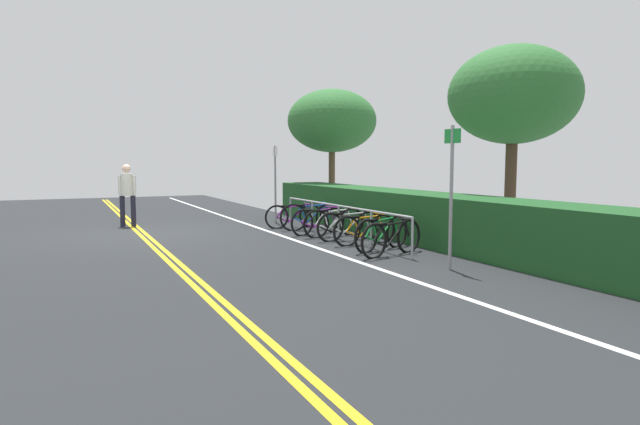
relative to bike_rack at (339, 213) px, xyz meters
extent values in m
cube|color=#232628|center=(-3.16, -4.14, -0.64)|extent=(29.88, 10.42, 0.05)
cube|color=gold|center=(-3.16, -4.22, -0.61)|extent=(26.89, 0.10, 0.00)
cube|color=gold|center=(-3.16, -4.06, -0.61)|extent=(26.89, 0.10, 0.00)
cube|color=white|center=(-3.16, -1.05, -0.61)|extent=(26.89, 0.12, 0.00)
cylinder|color=#9EA0A5|center=(-3.01, 0.00, -0.22)|extent=(0.05, 0.05, 0.80)
cylinder|color=#9EA0A5|center=(-1.51, 0.00, -0.22)|extent=(0.05, 0.05, 0.80)
cylinder|color=#9EA0A5|center=(0.00, 0.00, -0.22)|extent=(0.05, 0.05, 0.80)
cylinder|color=#9EA0A5|center=(1.51, 0.00, -0.22)|extent=(0.05, 0.05, 0.80)
cylinder|color=#9EA0A5|center=(3.01, 0.00, -0.22)|extent=(0.05, 0.05, 0.80)
cylinder|color=#9EA0A5|center=(0.00, 0.00, 0.18)|extent=(6.02, 0.04, 0.04)
torus|color=black|center=(-2.41, 0.37, -0.30)|extent=(0.11, 0.69, 0.69)
torus|color=black|center=(-2.48, -0.63, -0.30)|extent=(0.11, 0.69, 0.69)
cylinder|color=purple|center=(-2.44, -0.01, -0.22)|extent=(0.08, 0.57, 0.47)
cylinder|color=purple|center=(-2.44, -0.07, -0.01)|extent=(0.09, 0.68, 0.07)
cylinder|color=purple|center=(-2.46, -0.35, -0.24)|extent=(0.05, 0.17, 0.42)
cylinder|color=purple|center=(-2.47, -0.46, -0.37)|extent=(0.06, 0.36, 0.18)
cylinder|color=purple|center=(-2.47, -0.52, -0.16)|extent=(0.05, 0.25, 0.29)
cylinder|color=purple|center=(-2.41, 0.32, -0.15)|extent=(0.05, 0.14, 0.31)
cube|color=black|center=(-2.47, -0.41, 0.00)|extent=(0.09, 0.21, 0.05)
cylinder|color=purple|center=(-2.42, 0.27, 0.05)|extent=(0.46, 0.06, 0.03)
torus|color=black|center=(-1.66, 0.58, -0.26)|extent=(0.20, 0.75, 0.76)
torus|color=black|center=(-1.85, -0.39, -0.26)|extent=(0.20, 0.75, 0.76)
cylinder|color=#1947B7|center=(-1.73, 0.21, -0.18)|extent=(0.15, 0.56, 0.52)
cylinder|color=#1947B7|center=(-1.75, 0.15, 0.05)|extent=(0.17, 0.67, 0.07)
cylinder|color=#1947B7|center=(-1.80, -0.12, -0.19)|extent=(0.07, 0.17, 0.47)
cylinder|color=#1947B7|center=(-1.82, -0.22, -0.34)|extent=(0.11, 0.36, 0.19)
cylinder|color=#1947B7|center=(-1.83, -0.28, -0.12)|extent=(0.08, 0.25, 0.32)
cylinder|color=#1947B7|center=(-1.67, 0.53, -0.10)|extent=(0.06, 0.14, 0.34)
cube|color=black|center=(-1.81, -0.18, 0.06)|extent=(0.12, 0.21, 0.05)
cylinder|color=#1947B7|center=(-1.68, 0.48, 0.12)|extent=(0.46, 0.12, 0.03)
torus|color=black|center=(-1.13, 0.47, -0.29)|extent=(0.22, 0.69, 0.70)
torus|color=black|center=(-0.87, -0.57, -0.29)|extent=(0.22, 0.69, 0.70)
cylinder|color=purple|center=(-1.03, 0.08, -0.21)|extent=(0.18, 0.60, 0.48)
cylinder|color=purple|center=(-1.01, 0.01, 0.00)|extent=(0.21, 0.71, 0.07)
cylinder|color=purple|center=(-0.95, -0.28, -0.23)|extent=(0.08, 0.18, 0.43)
cylinder|color=purple|center=(-0.92, -0.39, -0.37)|extent=(0.13, 0.38, 0.18)
cylinder|color=purple|center=(-0.90, -0.46, -0.16)|extent=(0.10, 0.26, 0.30)
cylinder|color=purple|center=(-1.11, 0.41, -0.14)|extent=(0.07, 0.15, 0.32)
cube|color=black|center=(-0.93, -0.34, 0.01)|extent=(0.12, 0.21, 0.05)
cylinder|color=purple|center=(-1.10, 0.36, 0.06)|extent=(0.45, 0.14, 0.03)
torus|color=black|center=(-0.45, 0.60, -0.28)|extent=(0.11, 0.73, 0.73)
torus|color=black|center=(-0.37, -0.42, -0.28)|extent=(0.11, 0.73, 0.73)
cylinder|color=white|center=(-0.42, 0.22, -0.20)|extent=(0.08, 0.58, 0.50)
cylinder|color=white|center=(-0.41, 0.15, 0.02)|extent=(0.09, 0.69, 0.07)
cylinder|color=white|center=(-0.39, -0.13, -0.21)|extent=(0.05, 0.17, 0.45)
cylinder|color=white|center=(-0.38, -0.24, -0.35)|extent=(0.06, 0.37, 0.18)
cylinder|color=white|center=(-0.38, -0.31, -0.14)|extent=(0.06, 0.25, 0.31)
cylinder|color=white|center=(-0.45, 0.55, -0.12)|extent=(0.05, 0.14, 0.33)
cube|color=black|center=(-0.39, -0.20, 0.04)|extent=(0.10, 0.21, 0.05)
cylinder|color=white|center=(-0.44, 0.50, 0.09)|extent=(0.46, 0.06, 0.03)
torus|color=black|center=(0.29, 0.66, -0.29)|extent=(0.08, 0.71, 0.71)
torus|color=black|center=(0.32, -0.38, -0.29)|extent=(0.08, 0.71, 0.71)
cylinder|color=silver|center=(0.30, 0.27, -0.21)|extent=(0.05, 0.60, 0.49)
cylinder|color=silver|center=(0.30, 0.20, 0.01)|extent=(0.06, 0.71, 0.07)
cylinder|color=silver|center=(0.31, -0.09, -0.22)|extent=(0.04, 0.17, 0.44)
cylinder|color=silver|center=(0.31, -0.20, -0.36)|extent=(0.05, 0.38, 0.18)
cylinder|color=silver|center=(0.31, -0.27, -0.15)|extent=(0.04, 0.26, 0.30)
cylinder|color=silver|center=(0.29, 0.61, -0.13)|extent=(0.04, 0.14, 0.32)
cube|color=black|center=(0.31, -0.16, 0.02)|extent=(0.09, 0.20, 0.05)
cylinder|color=silver|center=(0.29, 0.55, 0.07)|extent=(0.46, 0.04, 0.03)
torus|color=black|center=(1.00, 0.60, -0.29)|extent=(0.10, 0.71, 0.70)
torus|color=black|center=(1.06, -0.35, -0.29)|extent=(0.10, 0.71, 0.70)
cylinder|color=orange|center=(1.02, 0.24, -0.21)|extent=(0.07, 0.55, 0.48)
cylinder|color=orange|center=(1.03, 0.18, 0.00)|extent=(0.08, 0.65, 0.07)
cylinder|color=orange|center=(1.04, -0.08, -0.23)|extent=(0.05, 0.16, 0.43)
cylinder|color=orange|center=(1.05, -0.19, -0.36)|extent=(0.06, 0.35, 0.18)
cylinder|color=orange|center=(1.05, -0.25, -0.15)|extent=(0.05, 0.24, 0.30)
cylinder|color=orange|center=(1.00, 0.55, -0.14)|extent=(0.04, 0.13, 0.32)
cube|color=black|center=(1.05, -0.14, 0.01)|extent=(0.09, 0.20, 0.05)
cylinder|color=orange|center=(1.01, 0.51, 0.07)|extent=(0.46, 0.06, 0.03)
torus|color=black|center=(1.66, 0.56, -0.28)|extent=(0.30, 0.70, 0.73)
torus|color=black|center=(2.01, -0.42, -0.28)|extent=(0.30, 0.70, 0.73)
cylinder|color=#198C38|center=(1.79, 0.19, -0.20)|extent=(0.23, 0.57, 0.50)
cylinder|color=#198C38|center=(1.81, 0.13, 0.02)|extent=(0.27, 0.68, 0.07)
cylinder|color=#198C38|center=(1.91, -0.14, -0.21)|extent=(0.09, 0.17, 0.45)
cylinder|color=#198C38|center=(1.95, -0.25, -0.36)|extent=(0.16, 0.37, 0.18)
cylinder|color=#198C38|center=(1.97, -0.31, -0.14)|extent=(0.12, 0.25, 0.31)
cylinder|color=#198C38|center=(1.67, 0.51, -0.12)|extent=(0.08, 0.14, 0.33)
cube|color=black|center=(1.93, -0.20, 0.04)|extent=(0.14, 0.22, 0.05)
cylinder|color=#198C38|center=(1.69, 0.46, 0.09)|extent=(0.44, 0.18, 0.03)
torus|color=black|center=(2.32, 0.40, -0.28)|extent=(0.25, 0.71, 0.72)
torus|color=black|center=(2.60, -0.60, -0.28)|extent=(0.25, 0.71, 0.72)
cylinder|color=black|center=(2.43, 0.03, -0.20)|extent=(0.19, 0.58, 0.49)
cylinder|color=black|center=(2.44, -0.04, 0.01)|extent=(0.23, 0.69, 0.07)
cylinder|color=black|center=(2.52, -0.31, -0.22)|extent=(0.08, 0.17, 0.44)
cylinder|color=black|center=(2.55, -0.42, -0.36)|extent=(0.14, 0.37, 0.18)
cylinder|color=black|center=(2.57, -0.49, -0.14)|extent=(0.10, 0.26, 0.30)
cylinder|color=black|center=(2.33, 0.35, -0.13)|extent=(0.07, 0.14, 0.33)
cube|color=black|center=(2.54, -0.38, 0.03)|extent=(0.13, 0.21, 0.05)
cylinder|color=black|center=(2.35, 0.30, 0.08)|extent=(0.45, 0.15, 0.03)
cylinder|color=#1E1E2D|center=(-4.77, -4.15, -0.17)|extent=(0.14, 0.14, 0.88)
cylinder|color=#1E1E2D|center=(-4.84, -4.43, -0.17)|extent=(0.14, 0.14, 0.88)
cylinder|color=silver|center=(-4.80, -4.29, 0.58)|extent=(0.32, 0.32, 0.63)
sphere|color=beige|center=(-4.80, -4.29, 1.04)|extent=(0.24, 0.24, 0.24)
cylinder|color=silver|center=(-4.75, -4.09, 0.57)|extent=(0.09, 0.09, 0.55)
cylinder|color=silver|center=(-4.85, -4.48, 0.57)|extent=(0.09, 0.09, 0.55)
cylinder|color=gray|center=(-3.83, -0.15, 0.55)|extent=(0.06, 0.06, 2.33)
cube|color=white|center=(-3.83, -0.15, 1.53)|extent=(0.36, 0.05, 0.24)
cylinder|color=gray|center=(4.08, 0.02, 0.62)|extent=(0.06, 0.06, 2.46)
cube|color=#198C33|center=(4.08, 0.02, 1.67)|extent=(0.36, 0.06, 0.24)
cube|color=#1C4C21|center=(1.50, 1.64, -0.05)|extent=(15.02, 1.38, 1.12)
cylinder|color=brown|center=(-5.54, 2.64, 0.53)|extent=(0.22, 0.22, 2.28)
ellipsoid|color=#2D6B30|center=(-5.54, 2.64, 2.65)|extent=(3.10, 3.10, 2.19)
cylinder|color=#473323|center=(1.77, 3.70, 0.57)|extent=(0.27, 0.27, 2.38)
ellipsoid|color=#2D6B30|center=(1.77, 3.70, 2.80)|extent=(3.03, 3.03, 2.29)
camera|label=1|loc=(11.28, -5.92, 1.24)|focal=29.99mm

